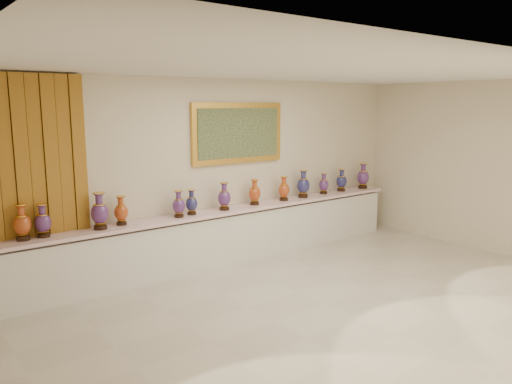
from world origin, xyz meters
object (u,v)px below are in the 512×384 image
counter (228,236)px  vase_2 (100,213)px  vase_0 (22,224)px  vase_1 (43,222)px

counter → vase_2: size_ratio=14.25×
vase_2 → counter: bearing=1.1°
vase_0 → vase_1: 0.25m
vase_1 → counter: bearing=-0.1°
counter → vase_0: bearing=-180.0°
vase_0 → vase_1: vase_0 is taller
vase_0 → vase_2: vase_2 is taller
counter → vase_2: bearing=-178.9°
counter → vase_1: vase_1 is taller
vase_0 → counter: bearing=0.0°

